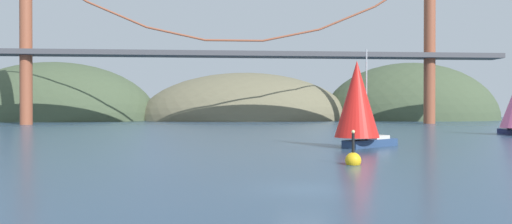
% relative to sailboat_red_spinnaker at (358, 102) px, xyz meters
% --- Properties ---
extents(ground_plane, '(360.00, 360.00, 0.00)m').
position_rel_sailboat_red_spinnaker_xyz_m(ground_plane, '(-9.61, -23.67, -4.49)').
color(ground_plane, '#2D4760').
extents(headland_left, '(63.60, 44.00, 36.73)m').
position_rel_sailboat_red_spinnaker_xyz_m(headland_left, '(-64.61, 111.33, -4.49)').
color(headland_left, '#425138').
rests_on(headland_left, ground_plane).
extents(headland_right, '(58.39, 44.00, 37.91)m').
position_rel_sailboat_red_spinnaker_xyz_m(headland_right, '(50.39, 111.33, -4.49)').
color(headland_right, '#425138').
rests_on(headland_right, ground_plane).
extents(headland_center, '(68.15, 44.00, 30.63)m').
position_rel_sailboat_red_spinnaker_xyz_m(headland_center, '(-4.61, 111.33, -4.49)').
color(headland_center, '#6B664C').
rests_on(headland_center, ground_plane).
extents(suspension_bridge, '(133.61, 6.00, 38.07)m').
position_rel_sailboat_red_spinnaker_xyz_m(suspension_bridge, '(-9.61, 71.33, 13.33)').
color(suspension_bridge, brown).
rests_on(suspension_bridge, ground_plane).
extents(sailboat_red_spinnaker, '(8.22, 7.21, 9.74)m').
position_rel_sailboat_red_spinnaker_xyz_m(sailboat_red_spinnaker, '(0.00, 0.00, 0.00)').
color(sailboat_red_spinnaker, navy).
rests_on(sailboat_red_spinnaker, ground_plane).
extents(channel_buoy, '(1.10, 1.10, 2.64)m').
position_rel_sailboat_red_spinnaker_xyz_m(channel_buoy, '(-4.40, -13.88, -4.12)').
color(channel_buoy, gold).
rests_on(channel_buoy, ground_plane).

